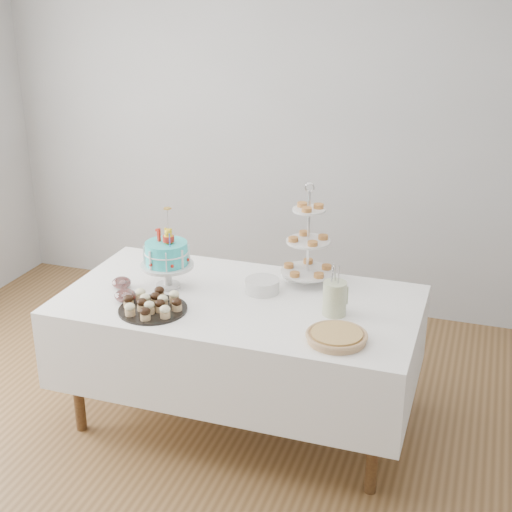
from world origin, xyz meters
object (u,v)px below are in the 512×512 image
(table, at_px, (239,336))
(plate_stack, at_px, (262,286))
(birthday_cake, at_px, (167,266))
(tiered_stand, at_px, (308,242))
(cupcake_tray, at_px, (153,304))
(jam_bowl_a, at_px, (122,283))
(jam_bowl_b, at_px, (125,296))
(utensil_pitcher, at_px, (335,297))
(pie, at_px, (337,336))
(pastry_plate, at_px, (301,274))

(table, relative_size, plate_stack, 10.16)
(birthday_cake, distance_m, plate_stack, 0.54)
(table, relative_size, tiered_stand, 3.29)
(cupcake_tray, relative_size, jam_bowl_a, 3.39)
(jam_bowl_a, bearing_deg, jam_bowl_b, -55.22)
(utensil_pitcher, bearing_deg, jam_bowl_b, 169.00)
(jam_bowl_a, xyz_separation_m, jam_bowl_b, (0.11, -0.15, 0.00))
(pie, bearing_deg, table, 153.26)
(cupcake_tray, distance_m, utensil_pitcher, 0.94)
(birthday_cake, height_order, pie, birthday_cake)
(pastry_plate, distance_m, utensil_pitcher, 0.52)
(table, height_order, pastry_plate, pastry_plate)
(table, bearing_deg, tiered_stand, 49.19)
(pie, xyz_separation_m, plate_stack, (-0.51, 0.43, 0.01))
(cupcake_tray, height_order, jam_bowl_b, cupcake_tray)
(cupcake_tray, relative_size, pastry_plate, 1.63)
(birthday_cake, xyz_separation_m, tiered_stand, (0.72, 0.32, 0.12))
(tiered_stand, distance_m, utensil_pitcher, 0.45)
(tiered_stand, distance_m, plate_stack, 0.35)
(table, relative_size, pie, 6.46)
(cupcake_tray, height_order, tiered_stand, tiered_stand)
(utensil_pitcher, bearing_deg, jam_bowl_a, 160.88)
(birthday_cake, height_order, cupcake_tray, birthday_cake)
(birthday_cake, height_order, utensil_pitcher, birthday_cake)
(table, relative_size, birthday_cake, 4.24)
(birthday_cake, height_order, plate_stack, birthday_cake)
(pie, xyz_separation_m, tiered_stand, (-0.31, 0.64, 0.22))
(jam_bowl_b, xyz_separation_m, utensil_pitcher, (1.09, 0.20, 0.06))
(pastry_plate, relative_size, jam_bowl_a, 2.09)
(utensil_pitcher, bearing_deg, tiered_stand, 102.15)
(cupcake_tray, distance_m, pie, 0.98)
(pie, height_order, utensil_pitcher, utensil_pitcher)
(pastry_plate, bearing_deg, table, -120.23)
(birthday_cake, relative_size, jam_bowl_a, 4.28)
(table, bearing_deg, pastry_plate, 59.77)
(cupcake_tray, distance_m, pastry_plate, 0.91)
(jam_bowl_b, distance_m, utensil_pitcher, 1.11)
(jam_bowl_b, bearing_deg, birthday_cake, 61.28)
(pie, relative_size, utensil_pitcher, 1.09)
(pie, distance_m, jam_bowl_a, 1.29)
(pie, distance_m, plate_stack, 0.67)
(birthday_cake, distance_m, jam_bowl_b, 0.29)
(table, height_order, birthday_cake, birthday_cake)
(table, height_order, tiered_stand, tiered_stand)
(cupcake_tray, height_order, utensil_pitcher, utensil_pitcher)
(cupcake_tray, height_order, pastry_plate, cupcake_tray)
(utensil_pitcher, bearing_deg, pie, -96.52)
(plate_stack, xyz_separation_m, utensil_pitcher, (0.44, -0.15, 0.06))
(birthday_cake, height_order, jam_bowl_a, birthday_cake)
(pastry_plate, bearing_deg, utensil_pitcher, -55.14)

